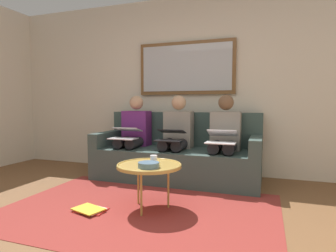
{
  "coord_description": "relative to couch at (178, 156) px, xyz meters",
  "views": [
    {
      "loc": [
        -1.14,
        1.57,
        1.01
      ],
      "look_at": [
        0.0,
        -1.7,
        0.75
      ],
      "focal_mm": 30.27,
      "sensor_mm": 36.0,
      "label": 1
    }
  ],
  "objects": [
    {
      "name": "coffee_table",
      "position": [
        -0.09,
        1.22,
        0.11
      ],
      "size": [
        0.62,
        0.62,
        0.45
      ],
      "color": "tan",
      "rests_on": "ground_plane"
    },
    {
      "name": "laptop_silver",
      "position": [
        0.64,
        0.31,
        0.32
      ],
      "size": [
        0.36,
        0.35,
        0.15
      ],
      "color": "silver"
    },
    {
      "name": "bowl",
      "position": [
        -0.13,
        1.34,
        0.15
      ],
      "size": [
        0.19,
        0.19,
        0.05
      ],
      "primitive_type": "cylinder",
      "color": "slate",
      "rests_on": "coffee_table"
    },
    {
      "name": "laptop_black",
      "position": [
        0.0,
        0.32,
        0.31
      ],
      "size": [
        0.33,
        0.33,
        0.14
      ],
      "color": "black"
    },
    {
      "name": "person_middle",
      "position": [
        0.0,
        0.07,
        0.3
      ],
      "size": [
        0.38,
        0.58,
        1.14
      ],
      "color": "gray",
      "rests_on": "couch"
    },
    {
      "name": "couch",
      "position": [
        0.0,
        0.0,
        0.0
      ],
      "size": [
        2.2,
        0.9,
        0.9
      ],
      "color": "#384C47",
      "rests_on": "ground_plane"
    },
    {
      "name": "cup",
      "position": [
        -0.13,
        1.2,
        0.17
      ],
      "size": [
        0.07,
        0.07,
        0.09
      ],
      "primitive_type": "cylinder",
      "color": "silver",
      "rests_on": "coffee_table"
    },
    {
      "name": "person_right",
      "position": [
        0.64,
        0.07,
        0.3
      ],
      "size": [
        0.38,
        0.58,
        1.14
      ],
      "color": "#66236B",
      "rests_on": "couch"
    },
    {
      "name": "framed_mirror",
      "position": [
        0.0,
        -0.39,
        1.24
      ],
      "size": [
        1.45,
        0.05,
        0.77
      ],
      "color": "brown"
    },
    {
      "name": "magazine_stack",
      "position": [
        0.42,
        1.46,
        -0.29
      ],
      "size": [
        0.33,
        0.29,
        0.03
      ],
      "color": "red",
      "rests_on": "ground_plane"
    },
    {
      "name": "laptop_white",
      "position": [
        -0.64,
        0.31,
        0.31
      ],
      "size": [
        0.35,
        0.35,
        0.16
      ],
      "color": "white"
    },
    {
      "name": "person_left",
      "position": [
        -0.64,
        0.07,
        0.3
      ],
      "size": [
        0.38,
        0.58,
        1.14
      ],
      "color": "gray",
      "rests_on": "couch"
    },
    {
      "name": "wall_rear",
      "position": [
        0.0,
        -0.48,
        0.99
      ],
      "size": [
        6.0,
        0.12,
        2.6
      ],
      "primitive_type": "cube",
      "color": "beige",
      "rests_on": "ground_plane"
    },
    {
      "name": "area_rug",
      "position": [
        0.0,
        1.27,
        -0.31
      ],
      "size": [
        2.6,
        1.8,
        0.01
      ],
      "primitive_type": "cube",
      "color": "maroon",
      "rests_on": "ground_plane"
    }
  ]
}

